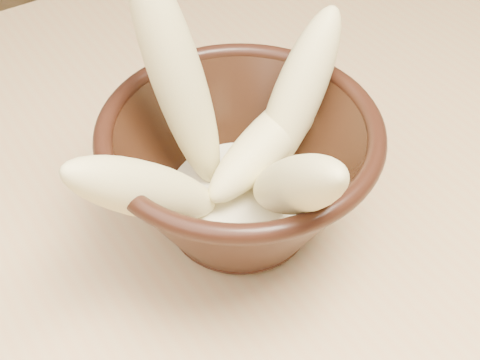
# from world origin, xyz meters

# --- Properties ---
(bowl) EXTENTS (0.19, 0.19, 0.10)m
(bowl) POSITION_xyz_m (0.17, -0.00, 0.81)
(bowl) COLOR black
(bowl) RESTS_ON table
(milk_puddle) EXTENTS (0.11, 0.11, 0.01)m
(milk_puddle) POSITION_xyz_m (0.17, -0.00, 0.78)
(milk_puddle) COLOR beige
(milk_puddle) RESTS_ON bowl
(banana_upright) EXTENTS (0.07, 0.09, 0.18)m
(banana_upright) POSITION_xyz_m (0.14, 0.04, 0.87)
(banana_upright) COLOR #DCC782
(banana_upright) RESTS_ON bowl
(banana_left) EXTENTS (0.13, 0.05, 0.12)m
(banana_left) POSITION_xyz_m (0.09, -0.01, 0.84)
(banana_left) COLOR #DCC782
(banana_left) RESTS_ON bowl
(banana_right) EXTENTS (0.11, 0.07, 0.13)m
(banana_right) POSITION_xyz_m (0.22, 0.01, 0.84)
(banana_right) COLOR #DCC782
(banana_right) RESTS_ON bowl
(banana_across) EXTENTS (0.14, 0.08, 0.05)m
(banana_across) POSITION_xyz_m (0.20, 0.01, 0.82)
(banana_across) COLOR #DCC782
(banana_across) RESTS_ON bowl
(banana_front) EXTENTS (0.07, 0.14, 0.14)m
(banana_front) POSITION_xyz_m (0.17, -0.06, 0.85)
(banana_front) COLOR #DCC782
(banana_front) RESTS_ON bowl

